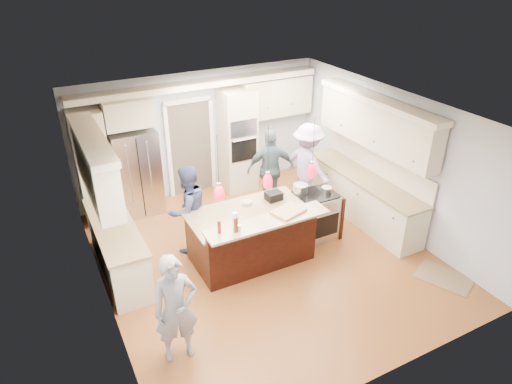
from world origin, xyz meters
The scene contains 23 objects.
ground_plane centered at (0.00, 0.00, 0.00)m, with size 6.00×6.00×0.00m, color #945C28.
room_shell centered at (0.00, 0.00, 1.82)m, with size 5.54×6.04×2.72m.
refrigerator centered at (-1.55, 2.64, 0.90)m, with size 0.90×0.70×1.80m, color #B7B7BC.
oven_column centered at (0.75, 2.67, 1.15)m, with size 0.72×0.69×2.30m.
back_upper_cabinets centered at (-0.75, 2.76, 1.67)m, with size 5.30×0.61×2.54m.
right_counter_run centered at (2.44, 0.30, 1.06)m, with size 0.64×3.10×2.51m.
left_cabinets centered at (-2.44, 0.80, 1.06)m, with size 0.64×2.30×2.51m.
kitchen_island centered at (-0.25, 0.07, 0.48)m, with size 2.10×1.46×1.12m.
island_range centered at (1.16, 0.15, 0.46)m, with size 0.82×0.71×0.92m.
pendant_lights centered at (-0.25, -0.51, 1.80)m, with size 1.75×0.15×1.03m.
person_bar_end centered at (-2.10, -1.43, 0.80)m, with size 0.58×0.38×1.60m, color gray.
person_far_left centered at (-1.10, 0.85, 0.83)m, with size 0.81×0.63×1.66m, color navy.
person_far_right centered at (1.00, 1.60, 0.86)m, with size 1.00×0.42×1.71m, color #445960.
person_range_side centered at (1.72, 1.30, 0.91)m, with size 1.17×0.67×1.81m, color #AF90C3.
floor_rug centered at (2.40, -1.94, 0.01)m, with size 0.61×0.89×0.01m, color olive.
water_bottle centered at (-0.84, -0.57, 1.28)m, with size 0.08×0.08×0.33m, color silver.
beer_bottle_a centered at (-1.07, -0.50, 1.23)m, with size 0.05×0.05×0.22m, color #4D1B0D.
beer_bottle_b centered at (-0.84, -0.59, 1.24)m, with size 0.06×0.06×0.25m, color #4D1B0D.
beer_bottle_c centered at (-0.79, -0.53, 1.23)m, with size 0.05×0.05×0.21m, color #4D1B0D.
drink_can centered at (-0.78, -0.59, 1.17)m, with size 0.06×0.06×0.11m, color #B7B7BC.
cutting_board centered at (0.17, -0.47, 1.14)m, with size 0.51×0.37×0.04m, color tan.
pot_large centered at (0.92, 0.34, 1.00)m, with size 0.27×0.27×0.16m, color #B7B7BC.
pot_small centered at (1.36, 0.13, 0.97)m, with size 0.19×0.19×0.09m, color #B7B7BC.
Camera 1 is at (-3.25, -5.88, 4.93)m, focal length 32.00 mm.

